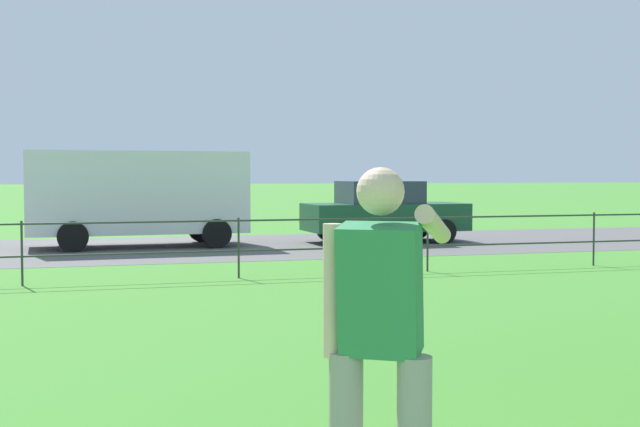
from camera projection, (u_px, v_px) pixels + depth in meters
street_strip at (115, 249)px, 19.33m from camera, size 80.00×7.07×0.01m
park_fence at (134, 240)px, 13.49m from camera, size 30.42×0.04×1.00m
person_thrower at (380, 342)px, 3.89m from camera, size 0.77×0.66×1.75m
panel_van_far_right at (138, 193)px, 19.97m from camera, size 5.06×2.22×2.24m
car_dark_green_right at (384, 211)px, 21.33m from camera, size 4.02×1.85×1.54m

